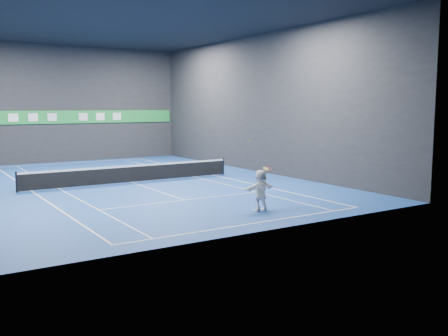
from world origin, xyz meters
TOP-DOWN VIEW (x-y plane):
  - ground at (0.00, 0.00)m, footprint 26.00×26.00m
  - ceiling at (0.00, 0.00)m, footprint 26.00×26.00m
  - wall_back at (0.00, 13.00)m, footprint 18.00×0.10m
  - wall_front at (0.00, -13.00)m, footprint 18.00×0.10m
  - wall_right at (9.00, 0.00)m, footprint 0.10×26.00m
  - baseline_near at (0.00, -11.89)m, footprint 10.98×0.08m
  - baseline_far at (0.00, 11.89)m, footprint 10.98×0.08m
  - sideline_doubles_left at (-5.49, 0.00)m, footprint 0.08×23.78m
  - sideline_doubles_right at (5.49, 0.00)m, footprint 0.08×23.78m
  - sideline_singles_left at (-4.11, 0.00)m, footprint 0.06×23.78m
  - sideline_singles_right at (4.11, 0.00)m, footprint 0.06×23.78m
  - service_line_near at (0.00, -6.40)m, footprint 8.23×0.06m
  - service_line_far at (0.00, 6.40)m, footprint 8.23×0.06m
  - center_service_line at (0.00, 0.00)m, footprint 0.06×12.80m
  - player at (1.57, -10.17)m, footprint 1.64×0.66m
  - tennis_ball at (1.13, -9.97)m, footprint 0.06×0.06m
  - tennis_net at (0.00, 0.00)m, footprint 12.50×0.10m
  - sponsor_banner at (0.00, 12.93)m, footprint 17.64×0.11m
  - tennis_racket at (1.95, -10.13)m, footprint 0.51×0.39m

SIDE VIEW (x-z plane):
  - ground at x=0.00m, z-range 0.00..0.00m
  - baseline_near at x=0.00m, z-range 0.00..0.01m
  - baseline_far at x=0.00m, z-range 0.00..0.01m
  - sideline_doubles_left at x=-5.49m, z-range 0.00..0.01m
  - sideline_doubles_right at x=5.49m, z-range 0.00..0.01m
  - sideline_singles_left at x=-4.11m, z-range 0.00..0.01m
  - sideline_singles_right at x=4.11m, z-range 0.00..0.01m
  - service_line_near at x=0.00m, z-range 0.00..0.01m
  - service_line_far at x=0.00m, z-range 0.00..0.01m
  - center_service_line at x=0.00m, z-range 0.00..0.01m
  - tennis_net at x=0.00m, z-range 0.00..1.07m
  - player at x=1.57m, z-range 0.00..1.73m
  - tennis_racket at x=1.95m, z-range 1.35..2.01m
  - tennis_ball at x=1.13m, z-range 2.89..2.95m
  - sponsor_banner at x=0.00m, z-range 3.00..4.00m
  - wall_back at x=0.00m, z-range 0.00..9.00m
  - wall_front at x=0.00m, z-range 0.00..9.00m
  - wall_right at x=9.00m, z-range 0.00..9.00m
  - ceiling at x=0.00m, z-range 9.00..9.00m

